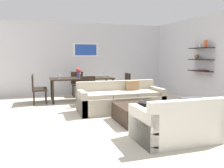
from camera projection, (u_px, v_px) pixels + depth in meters
ground_plane at (119, 114)px, 5.96m from camera, size 18.00×18.00×0.00m
back_wall_unit at (97, 59)px, 9.23m from camera, size 8.40×0.09×2.70m
right_wall_shelf_unit at (205, 60)px, 7.28m from camera, size 0.34×8.20×2.70m
sofa_beige at (120, 100)px, 6.29m from camera, size 2.23×0.90×0.78m
loveseat_white at (177, 124)px, 4.11m from camera, size 1.42×0.90×0.78m
coffee_table at (142, 113)px, 5.28m from camera, size 1.12×1.03×0.38m
decorative_bowl at (147, 103)px, 5.21m from camera, size 0.37×0.37×0.08m
dining_table at (82, 80)px, 7.74m from camera, size 2.03×0.89×0.75m
dining_chair_left_far at (37, 86)px, 7.52m from camera, size 0.44×0.44×0.88m
dining_chair_head at (78, 82)px, 8.57m from camera, size 0.44×0.44×0.88m
dining_chair_right_near at (124, 84)px, 8.00m from camera, size 0.44×0.44×0.88m
dining_chair_left_near at (37, 88)px, 7.15m from camera, size 0.44×0.44×0.88m
dining_chair_foot at (87, 89)px, 6.96m from camera, size 0.44×0.44×0.88m
wine_glass_head at (80, 73)px, 8.08m from camera, size 0.07×0.07×0.16m
wine_glass_right_near at (104, 74)px, 7.83m from camera, size 0.08×0.08×0.17m
wine_glass_left_near at (59, 75)px, 7.39m from camera, size 0.07×0.07×0.16m
wine_glass_foot at (84, 75)px, 7.36m from camera, size 0.07×0.07×0.15m
centerpiece_vase at (79, 72)px, 7.74m from camera, size 0.16×0.16×0.32m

